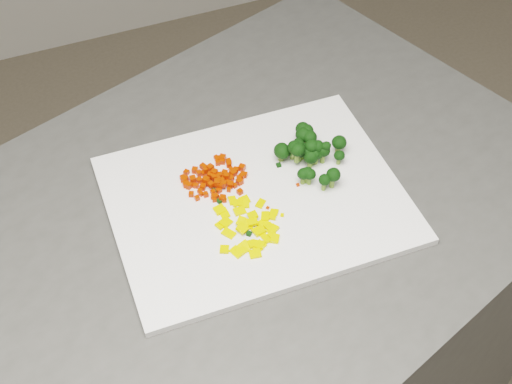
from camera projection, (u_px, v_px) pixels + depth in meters
name	position (u px, v px, depth m)	size (l,w,h in m)	color
counter_block	(242.00, 363.00, 1.32)	(0.93, 0.65, 0.90)	#424240
cutting_board	(256.00, 199.00, 0.99)	(0.40, 0.31, 0.01)	white
carrot_pile	(214.00, 175.00, 0.99)	(0.09, 0.09, 0.02)	red
pepper_pile	(246.00, 223.00, 0.94)	(0.10, 0.10, 0.01)	yellow
broccoli_pile	(310.00, 152.00, 1.00)	(0.11, 0.11, 0.05)	black
carrot_cube_0	(209.00, 179.00, 1.00)	(0.01, 0.01, 0.01)	red
carrot_cube_1	(224.00, 200.00, 0.97)	(0.01, 0.01, 0.01)	red
carrot_cube_2	(213.00, 172.00, 1.01)	(0.01, 0.01, 0.01)	red
carrot_cube_3	(216.00, 157.00, 1.03)	(0.01, 0.01, 0.01)	red
carrot_cube_4	(210.00, 168.00, 1.00)	(0.01, 0.01, 0.01)	red
carrot_cube_5	(211.00, 184.00, 0.98)	(0.01, 0.01, 0.01)	red
carrot_cube_6	(229.00, 190.00, 0.99)	(0.01, 0.01, 0.01)	red
carrot_cube_7	(206.00, 180.00, 0.99)	(0.01, 0.01, 0.01)	red
carrot_cube_8	(208.00, 181.00, 0.99)	(0.01, 0.01, 0.01)	red
carrot_cube_9	(235.00, 170.00, 1.01)	(0.01, 0.01, 0.01)	red
carrot_cube_10	(199.00, 180.00, 1.00)	(0.01, 0.01, 0.01)	red
carrot_cube_11	(218.00, 179.00, 0.99)	(0.01, 0.01, 0.01)	red
carrot_cube_12	(217.00, 160.00, 1.02)	(0.01, 0.01, 0.01)	red
carrot_cube_13	(239.00, 178.00, 1.00)	(0.01, 0.01, 0.01)	red
carrot_cube_14	(231.00, 169.00, 1.01)	(0.01, 0.01, 0.01)	red
carrot_cube_15	(194.00, 186.00, 0.99)	(0.01, 0.01, 0.01)	red
carrot_cube_16	(228.00, 183.00, 0.99)	(0.01, 0.01, 0.01)	red
carrot_cube_17	(220.00, 185.00, 0.98)	(0.01, 0.01, 0.01)	red
carrot_cube_18	(217.00, 183.00, 0.98)	(0.01, 0.01, 0.01)	red
carrot_cube_19	(197.00, 198.00, 0.98)	(0.01, 0.01, 0.01)	red
carrot_cube_20	(183.00, 178.00, 1.00)	(0.01, 0.01, 0.01)	red
carrot_cube_21	(229.00, 161.00, 1.02)	(0.01, 0.01, 0.01)	red
carrot_cube_22	(236.00, 170.00, 1.01)	(0.01, 0.01, 0.01)	red
carrot_cube_23	(214.00, 200.00, 0.97)	(0.01, 0.01, 0.01)	red
carrot_cube_24	(224.00, 173.00, 1.01)	(0.01, 0.01, 0.01)	red
carrot_cube_25	(235.00, 186.00, 0.99)	(0.01, 0.01, 0.01)	red
carrot_cube_26	(204.00, 173.00, 1.01)	(0.01, 0.01, 0.01)	red
carrot_cube_27	(219.00, 175.00, 1.00)	(0.01, 0.01, 0.01)	red
carrot_cube_28	(203.00, 166.00, 1.01)	(0.01, 0.01, 0.01)	red
carrot_cube_29	(203.00, 187.00, 0.99)	(0.01, 0.01, 0.01)	red
carrot_cube_30	(229.00, 165.00, 1.02)	(0.01, 0.01, 0.01)	red
carrot_cube_31	(214.00, 196.00, 0.98)	(0.01, 0.01, 0.01)	red
carrot_cube_32	(186.00, 172.00, 1.01)	(0.01, 0.01, 0.01)	red
carrot_cube_33	(218.00, 183.00, 0.98)	(0.01, 0.01, 0.01)	red
carrot_cube_34	(223.00, 161.00, 1.02)	(0.01, 0.01, 0.01)	red
carrot_cube_35	(217.00, 182.00, 0.99)	(0.01, 0.01, 0.01)	red
carrot_cube_36	(231.00, 179.00, 1.00)	(0.01, 0.01, 0.01)	red
carrot_cube_37	(240.00, 182.00, 0.99)	(0.01, 0.01, 0.01)	red
carrot_cube_38	(217.00, 174.00, 1.01)	(0.01, 0.01, 0.01)	red
carrot_cube_39	(196.00, 186.00, 0.99)	(0.01, 0.01, 0.01)	red
carrot_cube_40	(223.00, 198.00, 0.97)	(0.01, 0.01, 0.01)	red
carrot_cube_41	(213.00, 192.00, 0.98)	(0.01, 0.01, 0.01)	red
carrot_cube_42	(219.00, 190.00, 0.98)	(0.01, 0.01, 0.01)	red
carrot_cube_43	(185.00, 180.00, 1.00)	(0.01, 0.01, 0.01)	red
carrot_cube_44	(189.00, 185.00, 0.99)	(0.01, 0.01, 0.01)	red
carrot_cube_45	(231.00, 177.00, 1.00)	(0.01, 0.01, 0.01)	red
carrot_cube_46	(214.00, 177.00, 0.99)	(0.01, 0.01, 0.01)	red
carrot_cube_47	(206.00, 170.00, 1.00)	(0.01, 0.01, 0.01)	red
carrot_cube_48	(240.00, 192.00, 0.98)	(0.01, 0.01, 0.01)	red
carrot_cube_49	(222.00, 177.00, 1.00)	(0.01, 0.01, 0.01)	red
carrot_cube_50	(245.00, 175.00, 1.00)	(0.01, 0.01, 0.01)	red
carrot_cube_51	(206.00, 195.00, 0.98)	(0.01, 0.01, 0.01)	red
carrot_cube_52	(221.00, 159.00, 1.02)	(0.01, 0.01, 0.01)	red
carrot_cube_53	(200.00, 191.00, 0.98)	(0.01, 0.01, 0.01)	red
carrot_cube_54	(193.00, 179.00, 1.00)	(0.01, 0.01, 0.01)	red
carrot_cube_55	(222.00, 158.00, 1.03)	(0.01, 0.01, 0.01)	red
carrot_cube_56	(222.00, 180.00, 0.99)	(0.01, 0.01, 0.01)	red
carrot_cube_57	(218.00, 186.00, 0.99)	(0.01, 0.01, 0.01)	red
carrot_cube_58	(195.00, 170.00, 1.01)	(0.01, 0.01, 0.01)	red
carrot_cube_59	(210.00, 175.00, 0.99)	(0.01, 0.01, 0.01)	red
carrot_cube_60	(206.00, 183.00, 0.99)	(0.01, 0.01, 0.01)	red
carrot_cube_61	(217.00, 176.00, 1.00)	(0.01, 0.01, 0.01)	red
carrot_cube_62	(242.00, 176.00, 1.00)	(0.01, 0.01, 0.01)	red
carrot_cube_63	(210.00, 175.00, 1.00)	(0.01, 0.01, 0.01)	red
carrot_cube_64	(216.00, 196.00, 0.98)	(0.01, 0.01, 0.01)	red
carrot_cube_65	(226.00, 176.00, 0.99)	(0.01, 0.01, 0.01)	red
carrot_cube_66	(193.00, 179.00, 1.00)	(0.01, 0.01, 0.01)	red
carrot_cube_67	(214.00, 172.00, 0.99)	(0.01, 0.01, 0.01)	red
carrot_cube_68	(191.00, 194.00, 0.98)	(0.01, 0.01, 0.01)	red
carrot_cube_69	(230.00, 185.00, 0.99)	(0.01, 0.01, 0.01)	red
carrot_cube_70	(201.00, 194.00, 0.98)	(0.01, 0.01, 0.01)	red
carrot_cube_71	(223.00, 184.00, 0.98)	(0.01, 0.01, 0.01)	red
carrot_cube_72	(186.00, 184.00, 0.99)	(0.01, 0.01, 0.01)	red
carrot_cube_73	(188.00, 187.00, 0.99)	(0.01, 0.01, 0.01)	red
carrot_cube_74	(199.00, 173.00, 1.01)	(0.01, 0.01, 0.01)	red
carrot_cube_75	(242.00, 168.00, 1.01)	(0.01, 0.01, 0.01)	red
carrot_cube_76	(214.00, 179.00, 1.00)	(0.01, 0.01, 0.01)	red
carrot_cube_77	(226.00, 176.00, 0.99)	(0.01, 0.01, 0.01)	red
carrot_cube_78	(218.00, 163.00, 1.02)	(0.01, 0.01, 0.01)	red
carrot_cube_79	(233.00, 173.00, 1.00)	(0.01, 0.01, 0.01)	red
pepper_chunk_0	(246.00, 224.00, 0.94)	(0.01, 0.01, 0.00)	yellow
pepper_chunk_1	(241.00, 227.00, 0.94)	(0.01, 0.01, 0.00)	yellow
pepper_chunk_2	(246.00, 203.00, 0.97)	(0.02, 0.01, 0.00)	yellow
pepper_chunk_3	(248.00, 226.00, 0.94)	(0.01, 0.01, 0.00)	yellow
pepper_chunk_4	(221.00, 225.00, 0.95)	(0.01, 0.01, 0.00)	yellow
pepper_chunk_5	(226.00, 223.00, 0.95)	(0.02, 0.01, 0.00)	yellow
pepper_chunk_6	(273.00, 236.00, 0.93)	(0.01, 0.01, 0.00)	yellow
pepper_chunk_7	(253.00, 222.00, 0.94)	(0.01, 0.01, 0.00)	yellow
pepper_chunk_8	(265.00, 216.00, 0.96)	(0.02, 0.01, 0.00)	yellow
pepper_chunk_9	(266.00, 238.00, 0.93)	(0.02, 0.01, 0.00)	yellow
pepper_chunk_10	(253.00, 215.00, 0.95)	(0.01, 0.01, 0.00)	yellow
pepper_chunk_11	(263.00, 224.00, 0.95)	(0.01, 0.02, 0.00)	yellow
pepper_chunk_12	(233.00, 201.00, 0.97)	(0.02, 0.01, 0.00)	yellow
pepper_chunk_13	(255.00, 254.00, 0.91)	(0.02, 0.01, 0.00)	yellow
pepper_chunk_14	(237.00, 252.00, 0.92)	(0.02, 0.01, 0.00)	yellow
pepper_chunk_15	(273.00, 230.00, 0.94)	(0.01, 0.02, 0.00)	yellow
pepper_chunk_16	(259.00, 245.00, 0.92)	(0.01, 0.02, 0.00)	yellow
pepper_chunk_17	(245.00, 246.00, 0.92)	(0.01, 0.02, 0.00)	yellow
pepper_chunk_18	(239.00, 203.00, 0.97)	(0.02, 0.01, 0.00)	yellow
pepper_chunk_19	(259.00, 246.00, 0.92)	(0.02, 0.01, 0.00)	yellow
pepper_chunk_20	(274.00, 212.00, 0.96)	(0.01, 0.01, 0.00)	yellow
pepper_chunk_21	(275.00, 239.00, 0.93)	(0.01, 0.01, 0.00)	yellow
pepper_chunk_22	(241.00, 221.00, 0.94)	(0.01, 0.01, 0.00)	yellow
pepper_chunk_23	(240.00, 211.00, 0.96)	(0.02, 0.01, 0.00)	yellow
pepper_chunk_24	(252.00, 244.00, 0.92)	(0.01, 0.01, 0.00)	yellow
pepper_chunk_25	(261.00, 203.00, 0.97)	(0.02, 0.01, 0.00)	yellow
pepper_chunk_26	(259.00, 231.00, 0.94)	(0.01, 0.02, 0.00)	yellow
pepper_chunk_27	(244.00, 200.00, 0.98)	(0.01, 0.01, 0.00)	yellow
pepper_chunk_28	(273.00, 216.00, 0.96)	(0.01, 0.01, 0.00)	yellow
pepper_chunk_29	(220.00, 210.00, 0.96)	(0.01, 0.01, 0.00)	yellow
pepper_chunk_30	(224.00, 213.00, 0.96)	(0.02, 0.01, 0.00)	yellow
pepper_chunk_31	(242.00, 229.00, 0.94)	(0.01, 0.01, 0.00)	yellow
pepper_chunk_32	(229.00, 233.00, 0.94)	(0.02, 0.01, 0.00)	yellow
pepper_chunk_33	(242.00, 251.00, 0.92)	(0.01, 0.01, 0.00)	yellow
pepper_chunk_34	(224.00, 249.00, 0.92)	(0.01, 0.01, 0.00)	yellow
pepper_chunk_35	(270.00, 228.00, 0.94)	(0.01, 0.01, 0.00)	yellow
broccoli_floret_0	(311.00, 149.00, 1.01)	(0.03, 0.03, 0.03)	black
broccoli_floret_1	(297.00, 154.00, 1.00)	(0.03, 0.03, 0.03)	black
broccoli_floret_2	(306.00, 135.00, 1.04)	(0.03, 0.03, 0.03)	black
broccoli_floret_3	(303.00, 138.00, 1.04)	(0.03, 0.03, 0.03)	black
broccoli_floret_4	(324.00, 183.00, 0.98)	(0.02, 0.02, 0.03)	black
broccoli_floret_5	(323.00, 155.00, 1.01)	(0.03, 0.03, 0.03)	black
broccoli_floret_6	(311.00, 156.00, 1.02)	(0.02, 0.02, 0.02)	black
broccoli_floret_7	(317.00, 149.00, 1.01)	(0.03, 0.03, 0.03)	black
broccoli_floret_8	(292.00, 153.00, 1.02)	(0.02, 0.02, 0.02)	black
broccoli_floret_9	(298.00, 147.00, 1.03)	(0.02, 0.02, 0.03)	black
broccoli_floret_10	(294.00, 150.00, 1.01)	(0.03, 0.03, 0.03)	black
broccoli_floret_11	(310.00, 159.00, 1.01)	(0.03, 0.03, 0.03)	black
broccoli_floret_12	(297.00, 149.00, 1.02)	(0.03, 0.03, 0.03)	black
broccoli_floret_13	(316.00, 156.00, 1.01)	(0.03, 0.03, 0.03)	black
broccoli_floret_14	(309.00, 141.00, 1.03)	(0.03, 0.03, 0.03)	black
broccoli_floret_15	(300.00, 155.00, 1.02)	(0.02, 0.02, 0.02)	black
broccoli_floret_16	(325.00, 149.00, 1.01)	(0.02, 0.02, 0.02)	black
broccoli_floret_17	(281.00, 153.00, 1.02)	(0.03, 0.03, 0.03)	black
broccoli_floret_18	(302.00, 152.00, 1.02)	(0.03, 0.03, 0.03)	black
broccoli_floret_19	(307.00, 152.00, 1.01)	(0.02, 0.02, 0.02)	black
broccoli_floret_20	(313.00, 156.00, 1.01)	(0.03, 0.03, 0.03)	black
broccoli_floret_21	(332.00, 179.00, 0.98)	(0.03, 0.03, 0.03)	black
broccoli_floret_22	(303.00, 177.00, 0.99)	(0.03, 0.03, 0.03)	black
broccoli_floret_23	(302.00, 132.00, 1.04)	(0.03, 0.03, 0.03)	black
broccoli_floret_24	(307.00, 176.00, 0.99)	(0.02, 0.02, 0.03)	black
broccoli_floret_25	(339.00, 158.00, 1.01)	(0.02, 0.02, 0.02)	black
broccoli_floret_26	(309.00, 177.00, 0.99)	(0.02, 0.02, 0.03)	black
broccoli_floret_27	(338.00, 145.00, 1.03)	(0.03, 0.03, 0.03)	black
stray_bit_0	(279.00, 165.00, 1.02)	(0.01, 0.01, 0.00)	black
stray_bit_1	(225.00, 173.00, 1.01)	(0.01, 0.01, 0.00)	yellow
stray_bit_2	(214.00, 191.00, 0.99)	(0.01, 0.01, 0.00)	black
stray_bit_3	(235.00, 205.00, 0.97)	(0.01, 0.01, 0.00)	yellow
stray_bit_4	(219.00, 201.00, 0.97)	(0.01, 0.01, 0.00)	black
stray_bit_5	(268.00, 208.00, 0.97)	(0.00, 0.00, 0.00)	red
stray_bit_6	(249.00, 234.00, 0.94)	(0.01, 0.01, 0.00)	black
stray_bit_7	(298.00, 185.00, 0.99)	(0.00, 0.00, 0.00)	red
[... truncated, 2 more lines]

